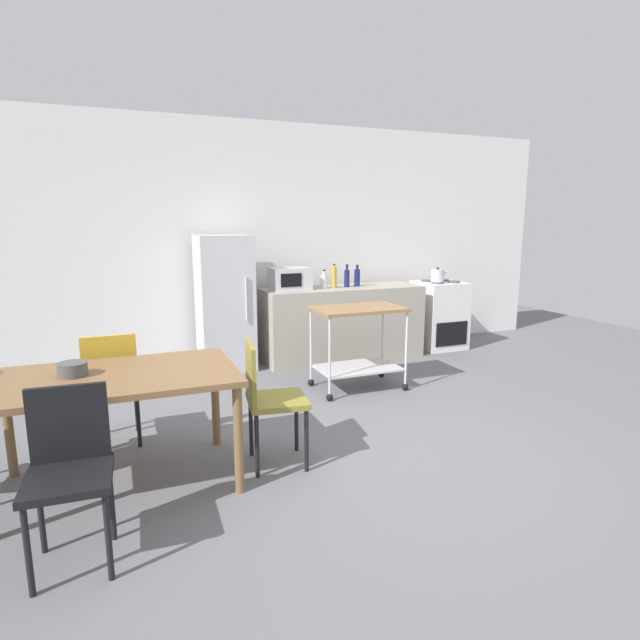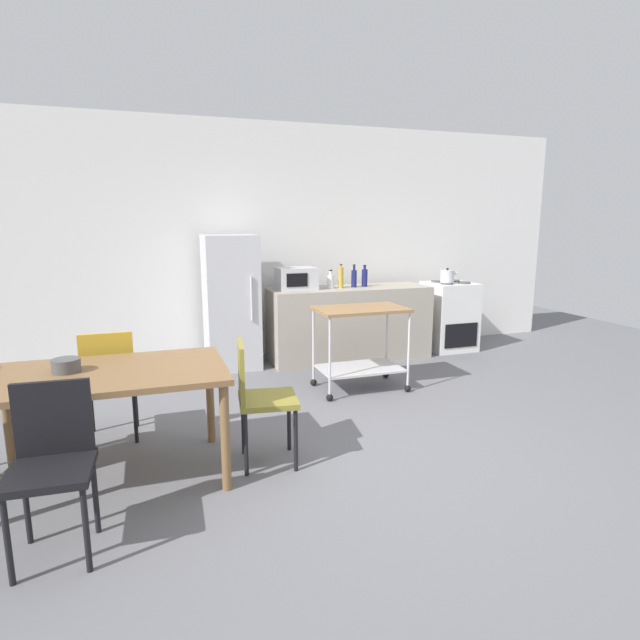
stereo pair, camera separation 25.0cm
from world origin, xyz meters
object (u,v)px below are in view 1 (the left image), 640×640
Objects in this scene: stove_oven at (439,315)px; kitchen_cart at (358,334)px; bottle_olive_oil at (324,281)px; bottle_vinegar at (334,277)px; microwave at (290,279)px; kettle at (438,276)px; refrigerator at (225,303)px; chair_black at (69,464)px; fruit_bowl at (73,369)px; chair_mustard at (111,381)px; bottle_soda at (357,277)px; bottle_wine at (347,278)px; chair_olive at (268,395)px; dining_table at (116,386)px.

kitchen_cart is at bearing -146.79° from stove_oven.
bottle_vinegar reaches higher than bottle_olive_oil.
microwave is 2.01m from kettle.
refrigerator reaches higher than kitchen_cart.
fruit_bowl is at bearing 93.16° from chair_black.
chair_black is 0.97× the size of stove_oven.
kettle is (1.68, 1.08, 0.43)m from kitchen_cart.
kitchen_cart is (2.34, 0.54, 0.05)m from chair_mustard.
bottle_wine is at bearing -173.41° from bottle_soda.
kitchen_cart is at bearing -94.64° from bottle_olive_oil.
fruit_bowl is at bearing 90.33° from chair_olive.
chair_olive is 3.93× the size of bottle_olive_oil.
bottle_wine is at bearing -3.42° from microwave.
bottle_olive_oil is at bearing 40.89° from fruit_bowl.
stove_oven reaches higher than chair_olive.
kitchen_cart is at bearing -101.17° from bottle_vinegar.
fruit_bowl is (-2.55, -1.14, 0.22)m from kitchen_cart.
bottle_vinegar is 0.34m from bottle_soda.
kitchen_cart is at bearing 24.10° from fruit_bowl.
bottle_soda is (0.33, 0.04, -0.01)m from bottle_vinegar.
kettle is (4.23, 2.22, 0.21)m from fruit_bowl.
bottle_vinegar is at bearing 50.46° from chair_black.
stove_oven is (3.13, 2.47, -0.07)m from chair_olive.
refrigerator is at bearing 176.37° from microwave.
bottle_vinegar is at bearing -1.22° from bottle_olive_oil.
kettle reaches higher than fruit_bowl.
chair_olive is 1.93× the size of microwave.
microwave is at bearing 57.20° from chair_black.
stove_oven is 1.50m from bottle_wine.
bottle_wine is (1.51, -0.09, 0.24)m from refrigerator.
kettle is (2.00, -0.13, -0.03)m from microwave.
fruit_bowl is (-4.35, -2.32, 0.34)m from stove_oven.
bottle_wine is at bearing 41.18° from dining_table.
refrigerator reaches higher than bottle_vinegar.
refrigerator reaches higher than chair_mustard.
kitchen_cart is 4.02× the size of bottle_olive_oil.
bottle_olive_oil is (2.39, 2.35, 0.32)m from dining_table.
refrigerator is at bearing 131.12° from kitchen_cart.
bottle_wine is at bearing -3.52° from refrigerator.
chair_black is at bearing -144.53° from kettle.
bottle_soda is at bearing -2.61° from refrigerator.
refrigerator is at bearing 64.01° from dining_table.
bottle_olive_oil is at bearing -178.92° from stove_oven.
bottle_wine is (2.71, 2.37, 0.34)m from dining_table.
chair_black is at bearing -89.29° from fruit_bowl.
stove_oven is 4.94m from fruit_bowl.
microwave is at bearing -14.36° from chair_olive.
chair_mustard is at bearing -124.55° from refrigerator.
chair_mustard reaches higher than dining_table.
stove_oven is 0.57m from kettle.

